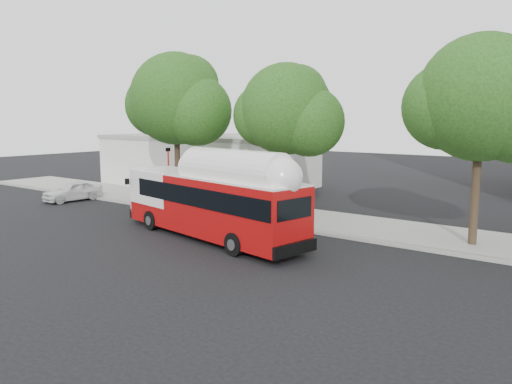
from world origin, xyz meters
TOP-DOWN VIEW (x-y plane):
  - ground at (0.00, 0.00)m, footprint 120.00×120.00m
  - sidewalk at (0.00, 6.50)m, footprint 60.00×5.00m
  - curb_strip at (0.00, 3.90)m, footprint 60.00×0.30m
  - red_curb_segment at (-3.00, 3.90)m, footprint 10.00×0.32m
  - street_tree_left at (-8.53, 5.56)m, footprint 6.67×5.80m
  - street_tree_mid at (-0.59, 6.06)m, footprint 5.75×5.00m
  - street_tree_right at (9.44, 5.86)m, footprint 6.21×5.40m
  - low_commercial_bldg at (-14.00, 14.00)m, footprint 16.20×10.20m
  - transit_bus at (-1.18, 0.02)m, footprint 11.82×4.32m
  - parked_car at (-16.17, 2.49)m, footprint 4.12×1.92m
  - signal_pole at (-8.54, 4.28)m, footprint 0.11×0.36m

SIDE VIEW (x-z plane):
  - ground at x=0.00m, z-range 0.00..0.00m
  - sidewalk at x=0.00m, z-range 0.00..0.15m
  - curb_strip at x=0.00m, z-range 0.00..0.15m
  - red_curb_segment at x=-3.00m, z-range 0.00..0.16m
  - parked_car at x=-16.17m, z-range 0.00..1.37m
  - transit_bus at x=-1.18m, z-range -0.11..3.33m
  - signal_pole at x=-8.54m, z-range 0.05..3.88m
  - low_commercial_bldg at x=-14.00m, z-range 0.03..4.28m
  - street_tree_mid at x=-0.59m, z-range 1.60..10.22m
  - street_tree_right at x=9.44m, z-range 1.67..10.85m
  - street_tree_left at x=-8.53m, z-range 1.73..11.47m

